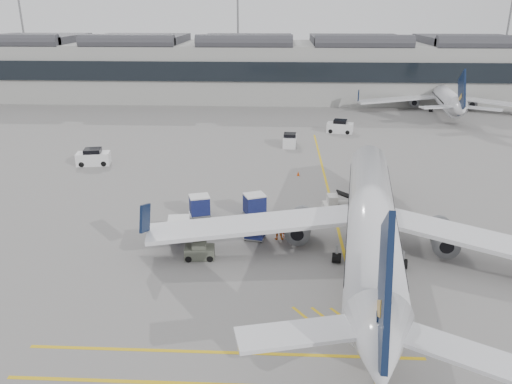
{
  "coord_description": "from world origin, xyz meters",
  "views": [
    {
      "loc": [
        4.82,
        -32.62,
        18.01
      ],
      "look_at": [
        3.02,
        4.77,
        4.0
      ],
      "focal_mm": 35.0,
      "sensor_mm": 36.0,
      "label": 1
    }
  ],
  "objects_px": {
    "ramp_agent_b": "(278,228)",
    "pushback_tug": "(200,252)",
    "belt_loader": "(343,205)",
    "baggage_cart_a": "(255,204)",
    "ramp_agent_a": "(283,229)",
    "airliner_main": "(371,220)"
  },
  "relations": [
    {
      "from": "ramp_agent_b",
      "to": "pushback_tug",
      "type": "xyz_separation_m",
      "value": [
        -5.91,
        -3.61,
        -0.42
      ]
    },
    {
      "from": "belt_loader",
      "to": "baggage_cart_a",
      "type": "bearing_deg",
      "value": -173.45
    },
    {
      "from": "baggage_cart_a",
      "to": "ramp_agent_a",
      "type": "distance_m",
      "value": 5.22
    },
    {
      "from": "ramp_agent_a",
      "to": "ramp_agent_b",
      "type": "xyz_separation_m",
      "value": [
        -0.39,
        -0.33,
        0.18
      ]
    },
    {
      "from": "baggage_cart_a",
      "to": "pushback_tug",
      "type": "distance_m",
      "value": 9.28
    },
    {
      "from": "pushback_tug",
      "to": "ramp_agent_b",
      "type": "bearing_deg",
      "value": 26.97
    },
    {
      "from": "airliner_main",
      "to": "baggage_cart_a",
      "type": "relative_size",
      "value": 15.58
    },
    {
      "from": "airliner_main",
      "to": "baggage_cart_a",
      "type": "height_order",
      "value": "airliner_main"
    },
    {
      "from": "airliner_main",
      "to": "ramp_agent_a",
      "type": "distance_m",
      "value": 7.48
    },
    {
      "from": "airliner_main",
      "to": "pushback_tug",
      "type": "xyz_separation_m",
      "value": [
        -12.91,
        -1.18,
        -2.38
      ]
    },
    {
      "from": "belt_loader",
      "to": "ramp_agent_a",
      "type": "bearing_deg",
      "value": -136.99
    },
    {
      "from": "ramp_agent_a",
      "to": "belt_loader",
      "type": "bearing_deg",
      "value": 5.46
    },
    {
      "from": "ramp_agent_a",
      "to": "pushback_tug",
      "type": "bearing_deg",
      "value": 169.99
    },
    {
      "from": "airliner_main",
      "to": "ramp_agent_a",
      "type": "height_order",
      "value": "airliner_main"
    },
    {
      "from": "airliner_main",
      "to": "ramp_agent_b",
      "type": "bearing_deg",
      "value": 169.18
    },
    {
      "from": "baggage_cart_a",
      "to": "ramp_agent_b",
      "type": "distance_m",
      "value": 5.33
    },
    {
      "from": "ramp_agent_a",
      "to": "ramp_agent_b",
      "type": "bearing_deg",
      "value": 178.24
    },
    {
      "from": "ramp_agent_a",
      "to": "ramp_agent_b",
      "type": "distance_m",
      "value": 0.54
    },
    {
      "from": "belt_loader",
      "to": "ramp_agent_b",
      "type": "xyz_separation_m",
      "value": [
        -6.01,
        -6.46,
        0.41
      ]
    },
    {
      "from": "baggage_cart_a",
      "to": "ramp_agent_a",
      "type": "bearing_deg",
      "value": -83.28
    },
    {
      "from": "ramp_agent_a",
      "to": "pushback_tug",
      "type": "xyz_separation_m",
      "value": [
        -6.3,
        -3.94,
        -0.24
      ]
    },
    {
      "from": "baggage_cart_a",
      "to": "pushback_tug",
      "type": "bearing_deg",
      "value": -136.51
    }
  ]
}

